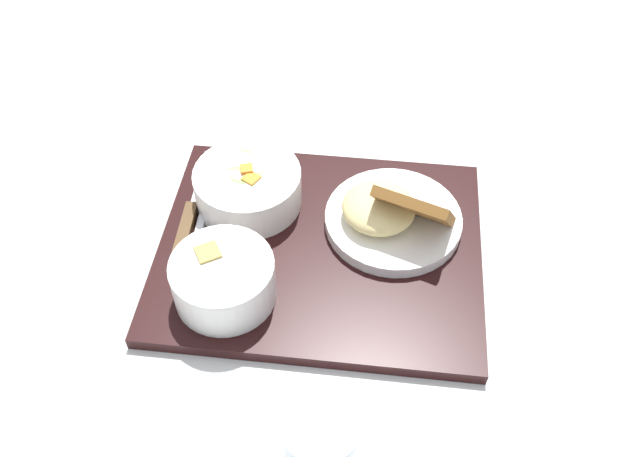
% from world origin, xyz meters
% --- Properties ---
extents(ground_plane, '(4.00, 4.00, 0.00)m').
position_xyz_m(ground_plane, '(0.00, 0.00, 0.00)').
color(ground_plane, silver).
extents(serving_tray, '(0.44, 0.38, 0.02)m').
position_xyz_m(serving_tray, '(0.00, 0.00, 0.01)').
color(serving_tray, black).
rests_on(serving_tray, ground_plane).
extents(bowl_salad, '(0.14, 0.14, 0.06)m').
position_xyz_m(bowl_salad, '(-0.11, 0.05, 0.05)').
color(bowl_salad, white).
rests_on(bowl_salad, serving_tray).
extents(bowl_soup, '(0.12, 0.12, 0.06)m').
position_xyz_m(bowl_soup, '(-0.09, -0.10, 0.05)').
color(bowl_soup, white).
rests_on(bowl_soup, serving_tray).
extents(plate_main, '(0.17, 0.17, 0.08)m').
position_xyz_m(plate_main, '(0.08, 0.05, 0.04)').
color(plate_main, white).
rests_on(plate_main, serving_tray).
extents(knife, '(0.05, 0.19, 0.01)m').
position_xyz_m(knife, '(-0.17, -0.01, 0.02)').
color(knife, silver).
rests_on(knife, serving_tray).
extents(spoon, '(0.05, 0.14, 0.01)m').
position_xyz_m(spoon, '(-0.16, 0.03, 0.02)').
color(spoon, silver).
rests_on(spoon, serving_tray).
extents(glass_water, '(0.08, 0.08, 0.09)m').
position_xyz_m(glass_water, '(0.07, -0.26, 0.04)').
color(glass_water, silver).
rests_on(glass_water, ground_plane).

